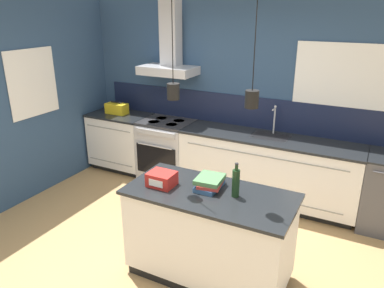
{
  "coord_description": "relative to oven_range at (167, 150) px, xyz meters",
  "views": [
    {
      "loc": [
        1.72,
        -2.81,
        2.5
      ],
      "look_at": [
        -0.09,
        0.67,
        1.05
      ],
      "focal_mm": 35.0,
      "sensor_mm": 36.0,
      "label": 1
    }
  ],
  "objects": [
    {
      "name": "ground_plane",
      "position": [
        1.05,
        -1.69,
        -0.46
      ],
      "size": [
        16.0,
        16.0,
        0.0
      ],
      "primitive_type": "plane",
      "color": "tan",
      "rests_on": "ground"
    },
    {
      "name": "wall_back",
      "position": [
        0.98,
        0.32,
        0.9
      ],
      "size": [
        5.6,
        2.17,
        2.6
      ],
      "color": "navy",
      "rests_on": "ground_plane"
    },
    {
      "name": "wall_left",
      "position": [
        -1.38,
        -0.99,
        0.85
      ],
      "size": [
        0.08,
        3.8,
        2.6
      ],
      "color": "navy",
      "rests_on": "ground_plane"
    },
    {
      "name": "counter_run_left",
      "position": [
        -0.85,
        0.01,
        0.01
      ],
      "size": [
        0.96,
        0.64,
        0.91
      ],
      "color": "black",
      "rests_on": "ground_plane"
    },
    {
      "name": "counter_run_sink",
      "position": [
        1.55,
        0.01,
        0.01
      ],
      "size": [
        2.36,
        0.64,
        1.29
      ],
      "color": "black",
      "rests_on": "ground_plane"
    },
    {
      "name": "oven_range",
      "position": [
        0.0,
        0.0,
        0.0
      ],
      "size": [
        0.75,
        0.66,
        0.91
      ],
      "color": "#B5B5BA",
      "rests_on": "ground_plane"
    },
    {
      "name": "kitchen_island",
      "position": [
        1.51,
        -1.73,
        0.0
      ],
      "size": [
        1.55,
        0.75,
        0.91
      ],
      "color": "black",
      "rests_on": "ground_plane"
    },
    {
      "name": "bottle_on_island",
      "position": [
        1.74,
        -1.69,
        0.59
      ],
      "size": [
        0.07,
        0.07,
        0.32
      ],
      "color": "#193319",
      "rests_on": "kitchen_island"
    },
    {
      "name": "book_stack",
      "position": [
        1.47,
        -1.66,
        0.51
      ],
      "size": [
        0.26,
        0.34,
        0.11
      ],
      "color": "#335684",
      "rests_on": "kitchen_island"
    },
    {
      "name": "red_supply_box",
      "position": [
        1.05,
        -1.81,
        0.52
      ],
      "size": [
        0.25,
        0.21,
        0.13
      ],
      "color": "red",
      "rests_on": "kitchen_island"
    },
    {
      "name": "yellow_toolbox",
      "position": [
        -0.91,
        0.0,
        0.54
      ],
      "size": [
        0.34,
        0.18,
        0.19
      ],
      "color": "gold",
      "rests_on": "counter_run_left"
    }
  ]
}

